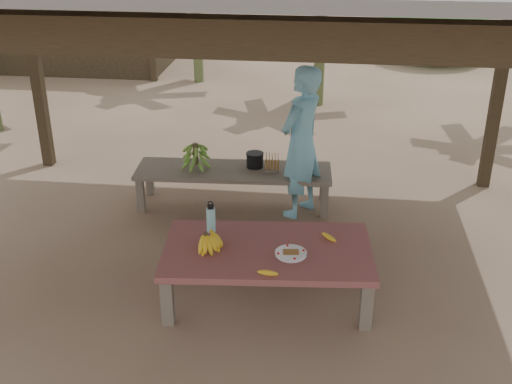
# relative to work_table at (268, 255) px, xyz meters

# --- Properties ---
(ground) EXTENTS (80.00, 80.00, 0.00)m
(ground) POSITION_rel_work_table_xyz_m (-0.40, 0.42, -0.43)
(ground) COLOR brown
(ground) RESTS_ON ground
(work_table) EXTENTS (1.88, 1.15, 0.50)m
(work_table) POSITION_rel_work_table_xyz_m (0.00, 0.00, 0.00)
(work_table) COLOR brown
(work_table) RESTS_ON ground
(bench) EXTENTS (2.23, 0.72, 0.45)m
(bench) POSITION_rel_work_table_xyz_m (-0.58, 1.80, -0.04)
(bench) COLOR brown
(bench) RESTS_ON ground
(ripe_banana_bunch) EXTENTS (0.33, 0.31, 0.17)m
(ripe_banana_bunch) POSITION_rel_work_table_xyz_m (-0.53, -0.06, 0.15)
(ripe_banana_bunch) COLOR yellow
(ripe_banana_bunch) RESTS_ON work_table
(plate) EXTENTS (0.27, 0.27, 0.04)m
(plate) POSITION_rel_work_table_xyz_m (0.21, -0.10, 0.08)
(plate) COLOR white
(plate) RESTS_ON work_table
(loose_banana_front) EXTENTS (0.18, 0.08, 0.04)m
(loose_banana_front) POSITION_rel_work_table_xyz_m (0.05, -0.43, 0.09)
(loose_banana_front) COLOR yellow
(loose_banana_front) RESTS_ON work_table
(loose_banana_side) EXTENTS (0.16, 0.13, 0.04)m
(loose_banana_side) POSITION_rel_work_table_xyz_m (0.52, 0.22, 0.09)
(loose_banana_side) COLOR yellow
(loose_banana_side) RESTS_ON work_table
(water_flask) EXTENTS (0.08, 0.08, 0.30)m
(water_flask) POSITION_rel_work_table_xyz_m (-0.54, 0.25, 0.19)
(water_flask) COLOR #3FC2C5
(water_flask) RESTS_ON work_table
(green_banana_stalk) EXTENTS (0.29, 0.29, 0.31)m
(green_banana_stalk) POSITION_rel_work_table_xyz_m (-1.00, 1.78, 0.17)
(green_banana_stalk) COLOR #598C2D
(green_banana_stalk) RESTS_ON bench
(cooking_pot) EXTENTS (0.19, 0.19, 0.16)m
(cooking_pot) POSITION_rel_work_table_xyz_m (-0.34, 1.90, 0.10)
(cooking_pot) COLOR black
(cooking_pot) RESTS_ON bench
(skewer_rack) EXTENTS (0.18, 0.09, 0.24)m
(skewer_rack) POSITION_rel_work_table_xyz_m (-0.13, 1.77, 0.14)
(skewer_rack) COLOR #A57F47
(skewer_rack) RESTS_ON bench
(woman) EXTENTS (0.66, 0.74, 1.69)m
(woman) POSITION_rel_work_table_xyz_m (0.18, 1.70, 0.41)
(woman) COLOR #67ABC3
(woman) RESTS_ON ground
(hut) EXTENTS (4.40, 3.43, 2.85)m
(hut) POSITION_rel_work_table_xyz_m (-4.90, 8.42, 0.67)
(hut) COLOR black
(hut) RESTS_ON ground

